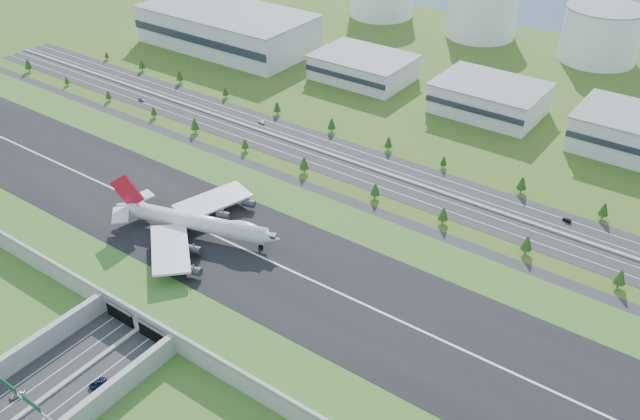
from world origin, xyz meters
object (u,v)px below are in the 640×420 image
Objects in this scene: car_4 at (141,100)px; car_7 at (261,122)px; car_5 at (567,220)px; boeing_747 at (196,222)px; car_0 at (17,394)px; car_2 at (98,383)px.

car_4 is 0.88× the size of car_7.
car_7 is at bearing -72.87° from car_5.
car_4 is at bearing -54.89° from car_7.
boeing_747 reaches higher than car_0.
car_2 is 1.12× the size of car_7.
boeing_747 reaches higher than car_7.
car_0 is 205.65m from car_7.
car_2 is 1.27× the size of car_4.
car_0 is 0.91× the size of car_7.
car_0 reaches higher than car_5.
car_5 is at bearing 112.37° from car_7.
car_5 is 171.13m from car_7.
car_0 is 1.14× the size of car_5.
car_2 is (24.33, -70.93, -13.56)m from boeing_747.
car_4 is at bearing 129.97° from boeing_747.
car_0 is (7.56, -88.99, -13.56)m from boeing_747.
car_4 is 249.07m from car_5.
boeing_747 is 76.20m from car_2.
car_2 is at bearing -10.51° from car_5.
car_4 is at bearing -38.65° from car_2.
car_0 is at bearing -138.44° from car_4.
car_5 is (90.76, 180.23, -0.12)m from car_2.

